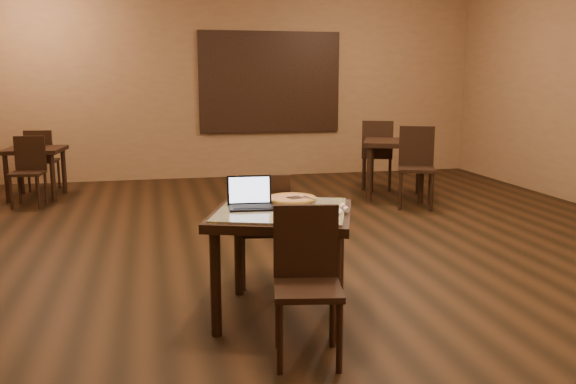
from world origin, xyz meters
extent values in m
plane|color=black|center=(0.00, 0.00, 0.00)|extent=(10.00, 10.00, 0.00)
cube|color=#96744C|center=(0.00, 5.00, 1.50)|extent=(8.00, 0.02, 3.00)
cube|color=teal|center=(0.50, 4.97, 1.55)|extent=(2.20, 0.04, 1.50)
cube|color=black|center=(0.50, 4.95, 1.55)|extent=(2.34, 0.02, 1.64)
cylinder|color=black|center=(-1.08, -1.31, 0.35)|extent=(0.07, 0.07, 0.71)
cylinder|color=black|center=(-0.83, -0.59, 0.35)|extent=(0.07, 0.07, 0.71)
cylinder|color=black|center=(-0.36, -1.56, 0.35)|extent=(0.07, 0.07, 0.71)
cylinder|color=black|center=(-0.11, -0.84, 0.35)|extent=(0.07, 0.07, 0.71)
cube|color=black|center=(-0.59, -1.07, 0.72)|extent=(1.17, 1.17, 0.06)
cube|color=#2A1CB9|center=(-0.59, -1.07, 0.76)|extent=(1.07, 1.07, 0.02)
cylinder|color=black|center=(-0.79, -1.91, 0.21)|extent=(0.04, 0.04, 0.42)
cylinder|color=black|center=(-0.73, -1.58, 0.21)|extent=(0.04, 0.04, 0.42)
cylinder|color=black|center=(-0.46, -1.97, 0.21)|extent=(0.04, 0.04, 0.42)
cylinder|color=black|center=(-0.40, -1.64, 0.21)|extent=(0.04, 0.04, 0.42)
cube|color=black|center=(-0.59, -1.77, 0.44)|extent=(0.45, 0.45, 0.04)
cube|color=black|center=(-0.56, -1.60, 0.68)|extent=(0.39, 0.11, 0.44)
cylinder|color=black|center=(-0.40, -0.23, 0.21)|extent=(0.04, 0.04, 0.42)
cylinder|color=black|center=(-0.45, -0.57, 0.21)|extent=(0.04, 0.04, 0.42)
cylinder|color=black|center=(-0.74, -0.18, 0.21)|extent=(0.04, 0.04, 0.42)
cylinder|color=black|center=(-0.78, -0.52, 0.21)|extent=(0.04, 0.04, 0.42)
cube|color=black|center=(-0.59, -0.37, 0.44)|extent=(0.45, 0.45, 0.04)
cube|color=black|center=(-0.62, -0.55, 0.69)|extent=(0.40, 0.09, 0.45)
cube|color=black|center=(-0.79, -1.02, 0.77)|extent=(0.32, 0.24, 0.01)
cube|color=black|center=(-0.79, -0.92, 0.87)|extent=(0.31, 0.07, 0.20)
cube|color=#B3BDE3|center=(-0.79, -0.92, 0.87)|extent=(0.28, 0.06, 0.17)
cylinder|color=white|center=(-0.37, -1.25, 0.77)|extent=(0.29, 0.29, 0.02)
cylinder|color=silver|center=(-0.47, -0.83, 0.77)|extent=(0.33, 0.33, 0.01)
cylinder|color=#D3BA8D|center=(-0.47, -0.83, 0.78)|extent=(0.35, 0.35, 0.02)
torus|color=#B6823A|center=(-0.47, -0.83, 0.78)|extent=(0.36, 0.36, 0.02)
cube|color=silver|center=(-0.45, -0.85, 0.79)|extent=(0.17, 0.27, 0.01)
cylinder|color=white|center=(-0.19, -1.21, 0.78)|extent=(0.05, 0.16, 0.03)
cylinder|color=red|center=(-0.19, -1.21, 0.78)|extent=(0.04, 0.03, 0.04)
cylinder|color=black|center=(1.37, 2.54, 0.37)|extent=(0.07, 0.07, 0.75)
cylinder|color=black|center=(1.62, 3.16, 0.37)|extent=(0.07, 0.07, 0.75)
cylinder|color=black|center=(1.99, 2.29, 0.37)|extent=(0.07, 0.07, 0.75)
cylinder|color=black|center=(2.25, 2.91, 0.37)|extent=(0.07, 0.07, 0.75)
cube|color=black|center=(1.81, 2.73, 0.76)|extent=(1.10, 1.10, 0.06)
cylinder|color=black|center=(1.56, 1.94, 0.24)|extent=(0.04, 0.04, 0.47)
cylinder|color=black|center=(1.70, 2.29, 0.24)|extent=(0.04, 0.04, 0.47)
cylinder|color=black|center=(1.91, 1.79, 0.24)|extent=(0.04, 0.04, 0.47)
cylinder|color=black|center=(2.05, 2.15, 0.24)|extent=(0.04, 0.04, 0.47)
cube|color=black|center=(1.81, 2.04, 0.50)|extent=(0.58, 0.58, 0.04)
cube|color=black|center=(1.88, 2.23, 0.77)|extent=(0.43, 0.21, 0.51)
cylinder|color=black|center=(2.05, 3.51, 0.24)|extent=(0.04, 0.04, 0.47)
cylinder|color=black|center=(1.91, 3.16, 0.24)|extent=(0.04, 0.04, 0.47)
cylinder|color=black|center=(1.70, 3.66, 0.24)|extent=(0.04, 0.04, 0.47)
cylinder|color=black|center=(1.56, 3.31, 0.24)|extent=(0.04, 0.04, 0.47)
cube|color=black|center=(1.81, 3.41, 0.50)|extent=(0.58, 0.58, 0.04)
cube|color=black|center=(1.73, 3.23, 0.77)|extent=(0.43, 0.21, 0.51)
cylinder|color=black|center=(-3.32, 3.52, 0.33)|extent=(0.06, 0.06, 0.65)
cylinder|color=black|center=(-3.26, 4.11, 0.33)|extent=(0.06, 0.06, 0.65)
cylinder|color=black|center=(-2.74, 3.46, 0.33)|extent=(0.06, 0.06, 0.65)
cylinder|color=black|center=(-2.68, 4.04, 0.33)|extent=(0.06, 0.06, 0.65)
cube|color=black|center=(-3.00, 3.78, 0.66)|extent=(0.81, 0.81, 0.06)
cylinder|color=black|center=(-3.18, 3.04, 0.21)|extent=(0.04, 0.04, 0.41)
cylinder|color=black|center=(-3.15, 3.37, 0.21)|extent=(0.04, 0.04, 0.41)
cylinder|color=black|center=(-2.85, 3.00, 0.21)|extent=(0.04, 0.04, 0.41)
cylinder|color=black|center=(-2.82, 3.33, 0.21)|extent=(0.04, 0.04, 0.41)
cube|color=black|center=(-3.00, 3.19, 0.43)|extent=(0.43, 0.43, 0.04)
cube|color=black|center=(-2.98, 3.36, 0.67)|extent=(0.39, 0.08, 0.44)
cylinder|color=black|center=(-2.82, 4.53, 0.21)|extent=(0.04, 0.04, 0.41)
cylinder|color=black|center=(-2.85, 4.20, 0.21)|extent=(0.04, 0.04, 0.41)
cylinder|color=black|center=(-3.15, 4.57, 0.21)|extent=(0.04, 0.04, 0.41)
cylinder|color=black|center=(-3.18, 4.24, 0.21)|extent=(0.04, 0.04, 0.41)
cube|color=black|center=(-3.00, 4.38, 0.43)|extent=(0.43, 0.43, 0.04)
cube|color=black|center=(-3.02, 4.21, 0.67)|extent=(0.39, 0.08, 0.44)
camera|label=1|loc=(-1.44, -5.01, 1.64)|focal=38.00mm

